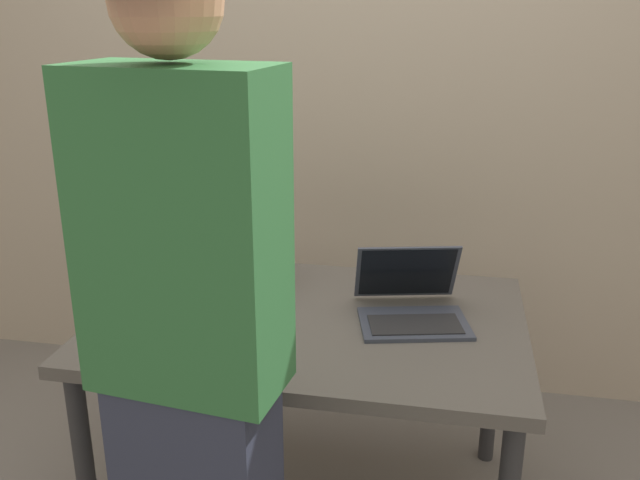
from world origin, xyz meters
TOP-DOWN VIEW (x-y plane):
  - desk at (0.00, 0.00)m, footprint 1.29×0.88m
  - laptop at (0.30, 0.06)m, footprint 0.38×0.39m
  - beer_bottle_brown at (-0.17, 0.20)m, footprint 0.07×0.07m
  - beer_bottle_dark at (-0.31, 0.11)m, footprint 0.06×0.06m
  - beer_bottle_green at (-0.25, 0.21)m, footprint 0.07×0.07m
  - person_figure at (-0.11, -0.68)m, footprint 0.41×0.31m
  - back_wall at (0.00, 0.94)m, footprint 6.00×0.10m

SIDE VIEW (x-z plane):
  - desk at x=0.00m, z-range 0.28..0.98m
  - laptop at x=0.30m, z-range 0.64..0.85m
  - beer_bottle_dark at x=-0.31m, z-range 0.66..0.94m
  - beer_bottle_brown at x=-0.17m, z-range 0.67..0.95m
  - beer_bottle_green at x=-0.25m, z-range 0.66..1.00m
  - person_figure at x=-0.11m, z-range 0.03..1.77m
  - back_wall at x=0.00m, z-range 0.00..2.60m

